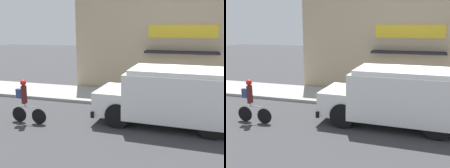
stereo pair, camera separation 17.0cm
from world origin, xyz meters
The scene contains 5 objects.
ground_plane centered at (0.00, 0.00, 0.00)m, with size 70.00×70.00×0.00m, color #38383A.
sidewalk centered at (0.00, 1.44, 0.07)m, with size 28.00×2.87×0.14m.
storefront centered at (-0.01, 3.04, 2.82)m, with size 12.76×1.02×5.66m.
school_bus centered at (-0.50, -1.61, 1.14)m, with size 5.32×2.77×2.15m.
cyclist centered at (-5.92, -3.00, 0.85)m, with size 1.47×0.22×1.69m.
Camera 2 is at (0.11, -11.27, 3.67)m, focal length 42.00 mm.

